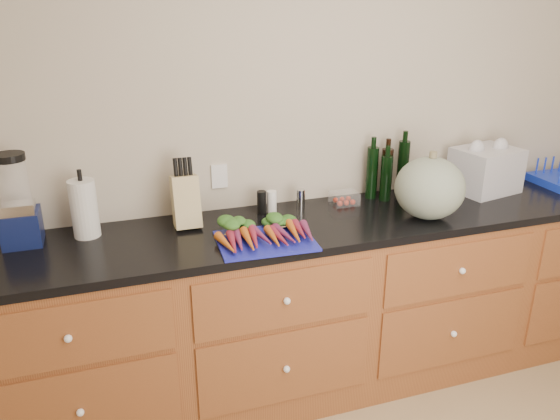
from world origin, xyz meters
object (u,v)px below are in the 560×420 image
object	(u,v)px
squash	(430,188)
knife_block	(186,201)
carrots	(263,231)
tomato_box	(344,198)
paper_towel	(84,209)
cutting_board	(265,241)
blender_appliance	(17,206)

from	to	relation	value
squash	knife_block	bearing A→B (deg)	166.83
carrots	tomato_box	distance (m)	0.61
carrots	squash	world-z (taller)	squash
paper_towel	carrots	bearing A→B (deg)	-20.50
squash	paper_towel	world-z (taller)	squash
carrots	paper_towel	bearing A→B (deg)	159.50
cutting_board	blender_appliance	size ratio (longest dim) A/B	1.03
carrots	knife_block	xyz separation A→B (m)	(-0.30, 0.26, 0.09)
knife_block	carrots	bearing A→B (deg)	-41.06
cutting_board	knife_block	distance (m)	0.44
tomato_box	paper_towel	bearing A→B (deg)	-179.55
squash	paper_towel	xyz separation A→B (m)	(-1.60, 0.29, -0.02)
squash	knife_block	xyz separation A→B (m)	(-1.15, 0.27, -0.03)
cutting_board	carrots	bearing A→B (deg)	90.00
tomato_box	blender_appliance	bearing A→B (deg)	-179.55
cutting_board	squash	bearing A→B (deg)	2.16
squash	cutting_board	bearing A→B (deg)	-177.84
squash	tomato_box	xyz separation A→B (m)	(-0.31, 0.30, -0.12)
carrots	squash	xyz separation A→B (m)	(0.85, -0.01, 0.12)
paper_towel	tomato_box	world-z (taller)	paper_towel
paper_towel	tomato_box	bearing A→B (deg)	0.45
knife_block	paper_towel	bearing A→B (deg)	177.47
cutting_board	blender_appliance	bearing A→B (deg)	162.67
knife_block	tomato_box	world-z (taller)	knife_block
carrots	blender_appliance	size ratio (longest dim) A/B	0.99
blender_appliance	squash	bearing A→B (deg)	-8.72
paper_towel	knife_block	size ratio (longest dim) A/B	1.09
squash	paper_towel	size ratio (longest dim) A/B	1.28
knife_block	tomato_box	bearing A→B (deg)	2.06
carrots	cutting_board	bearing A→B (deg)	-90.00
blender_appliance	paper_towel	size ratio (longest dim) A/B	1.54
carrots	tomato_box	xyz separation A→B (m)	(0.53, 0.29, -0.00)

